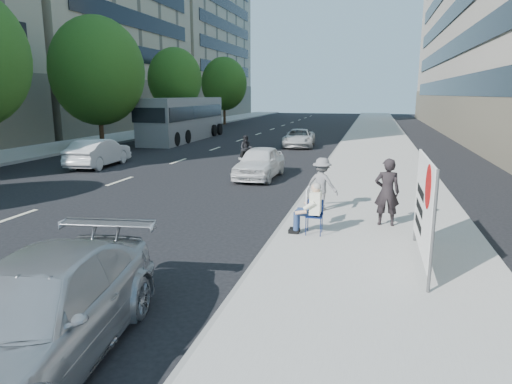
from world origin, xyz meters
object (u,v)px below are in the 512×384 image
(white_sedan_near, at_px, (259,162))
(white_sedan_far, at_px, (299,138))
(white_sedan_mid, at_px, (99,153))
(protest_banner, at_px, (424,204))
(bus, at_px, (184,119))
(parked_sedan, at_px, (35,316))
(seated_protester, at_px, (310,205))
(motorcycle, at_px, (246,150))
(pedestrian_woman, at_px, (387,192))
(jogger, at_px, (322,184))

(white_sedan_near, xyz_separation_m, white_sedan_far, (-0.22, 12.30, -0.07))
(white_sedan_near, height_order, white_sedan_mid, white_sedan_mid)
(protest_banner, xyz_separation_m, bus, (-15.68, 24.55, 0.23))
(parked_sedan, relative_size, bus, 0.41)
(seated_protester, xyz_separation_m, white_sedan_near, (-3.29, 8.02, -0.19))
(white_sedan_far, height_order, motorcycle, motorcycle)
(pedestrian_woman, height_order, motorcycle, pedestrian_woman)
(seated_protester, height_order, bus, bus)
(parked_sedan, relative_size, white_sedan_near, 1.23)
(white_sedan_mid, bearing_deg, bus, -89.13)
(jogger, xyz_separation_m, pedestrian_woman, (1.85, -1.21, 0.11))
(white_sedan_far, distance_m, motorcycle, 7.76)
(pedestrian_woman, distance_m, white_sedan_near, 8.51)
(parked_sedan, bearing_deg, protest_banner, 35.18)
(jogger, distance_m, parked_sedan, 9.27)
(jogger, xyz_separation_m, white_sedan_far, (-3.52, 17.86, -0.33))
(white_sedan_near, bearing_deg, protest_banner, -57.76)
(jogger, bearing_deg, white_sedan_mid, -10.28)
(jogger, relative_size, white_sedan_near, 0.39)
(white_sedan_near, distance_m, white_sedan_mid, 8.69)
(bus, bearing_deg, white_sedan_far, -17.23)
(white_sedan_far, bearing_deg, pedestrian_woman, -78.65)
(parked_sedan, xyz_separation_m, white_sedan_far, (-0.72, 26.69, -0.11))
(bus, bearing_deg, protest_banner, -58.84)
(parked_sedan, bearing_deg, pedestrian_woman, 51.02)
(parked_sedan, bearing_deg, white_sedan_near, 84.41)
(jogger, distance_m, motorcycle, 11.53)
(parked_sedan, height_order, motorcycle, parked_sedan)
(pedestrian_woman, bearing_deg, protest_banner, 100.21)
(parked_sedan, xyz_separation_m, bus, (-10.40, 29.43, 0.92))
(protest_banner, distance_m, parked_sedan, 7.22)
(white_sedan_near, xyz_separation_m, white_sedan_mid, (-8.62, 1.12, 0.02))
(white_sedan_far, bearing_deg, white_sedan_near, -93.35)
(pedestrian_woman, xyz_separation_m, white_sedan_mid, (-13.77, 7.88, -0.35))
(pedestrian_woman, relative_size, parked_sedan, 0.36)
(parked_sedan, height_order, white_sedan_far, parked_sedan)
(parked_sedan, xyz_separation_m, motorcycle, (-2.41, 19.11, -0.08))
(white_sedan_mid, xyz_separation_m, motorcycle, (6.71, 3.61, -0.07))
(jogger, height_order, white_sedan_far, jogger)
(jogger, bearing_deg, protest_banner, 141.08)
(protest_banner, relative_size, white_sedan_far, 0.70)
(white_sedan_mid, distance_m, motorcycle, 7.62)
(white_sedan_near, bearing_deg, pedestrian_woman, -51.78)
(jogger, height_order, motorcycle, jogger)
(white_sedan_near, bearing_deg, white_sedan_mid, 173.56)
(parked_sedan, height_order, white_sedan_near, parked_sedan)
(protest_banner, relative_size, white_sedan_mid, 0.72)
(motorcycle, bearing_deg, bus, 131.40)
(seated_protester, bearing_deg, pedestrian_woman, 33.98)
(white_sedan_near, relative_size, bus, 0.33)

